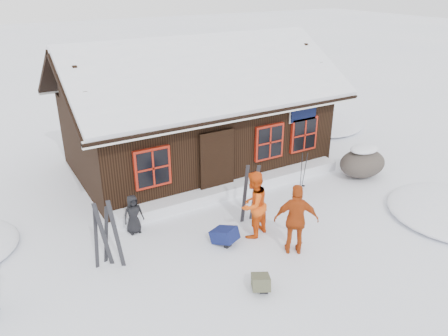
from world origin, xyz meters
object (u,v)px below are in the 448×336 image
at_px(skier_orange_right, 296,220).
at_px(backpack_olive, 261,285).
at_px(skier_orange_left, 253,205).
at_px(backpack_blue, 225,238).
at_px(skier_crouched, 133,214).
at_px(boulder, 362,162).
at_px(ski_poles, 303,172).
at_px(ski_pair_left, 101,237).

xyz_separation_m(skier_orange_right, backpack_olive, (-1.50, -0.74, -0.76)).
distance_m(skier_orange_left, skier_orange_right, 1.22).
bearing_deg(backpack_blue, skier_crouched, 114.42).
height_order(skier_crouched, backpack_blue, skier_crouched).
bearing_deg(backpack_blue, boulder, -11.62).
relative_size(skier_crouched, boulder, 0.65).
xyz_separation_m(skier_crouched, ski_poles, (5.39, -0.24, 0.05)).
bearing_deg(backpack_blue, skier_orange_left, -24.31).
height_order(skier_orange_right, backpack_blue, skier_orange_right).
distance_m(skier_crouched, boulder, 7.73).
bearing_deg(skier_orange_left, skier_crouched, -53.39).
height_order(skier_crouched, ski_poles, ski_poles).
xyz_separation_m(skier_orange_left, skier_crouched, (-2.57, 1.67, -0.35)).
xyz_separation_m(boulder, ski_pair_left, (-8.78, -0.42, 0.22)).
xyz_separation_m(ski_poles, backpack_blue, (-3.64, -1.40, -0.42)).
relative_size(skier_crouched, backpack_blue, 1.77).
bearing_deg(ski_poles, ski_pair_left, -174.03).
distance_m(boulder, backpack_olive, 6.91).
bearing_deg(skier_orange_right, ski_pair_left, 8.90).
xyz_separation_m(skier_orange_left, ski_pair_left, (-3.65, 0.75, -0.18)).
relative_size(ski_poles, backpack_olive, 2.49).
relative_size(boulder, ski_pair_left, 1.09).
bearing_deg(backpack_olive, skier_orange_left, 89.48).
xyz_separation_m(boulder, ski_poles, (-2.32, 0.26, 0.10)).
bearing_deg(backpack_olive, ski_poles, 69.25).
height_order(ski_pair_left, backpack_blue, ski_pair_left).
bearing_deg(backpack_olive, boulder, 54.98).
distance_m(skier_crouched, ski_pair_left, 1.42).
distance_m(ski_pair_left, ski_poles, 6.50).
xyz_separation_m(skier_orange_right, skier_crouched, (-3.02, 2.80, -0.36)).
distance_m(ski_pair_left, backpack_blue, 2.96).
height_order(ski_poles, backpack_blue, ski_poles).
xyz_separation_m(ski_pair_left, ski_poles, (6.46, 0.68, -0.12)).
relative_size(skier_orange_right, backpack_olive, 3.59).
distance_m(ski_poles, backpack_blue, 3.92).
bearing_deg(skier_orange_left, ski_pair_left, -32.11).
relative_size(boulder, ski_poles, 1.32).
height_order(skier_orange_left, ski_pair_left, skier_orange_left).
xyz_separation_m(boulder, backpack_blue, (-5.96, -1.14, -0.32)).
height_order(boulder, ski_poles, ski_poles).
bearing_deg(ski_pair_left, skier_orange_right, -36.24).
xyz_separation_m(skier_orange_left, ski_poles, (2.82, 1.43, -0.30)).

